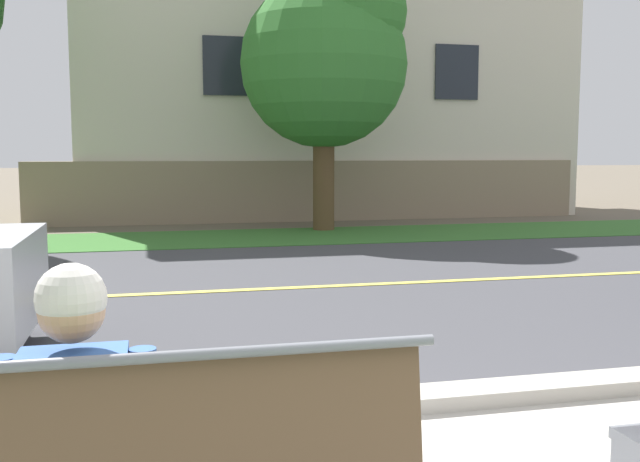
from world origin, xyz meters
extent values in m
plane|color=#665B4C|center=(0.00, 8.00, 0.00)|extent=(140.00, 140.00, 0.00)
cube|color=#ADA89E|center=(0.00, 2.35, 0.06)|extent=(44.00, 0.30, 0.11)
cube|color=#424247|center=(0.00, 6.50, 0.00)|extent=(52.00, 8.00, 0.01)
cube|color=#E0CC4C|center=(0.00, 6.50, 0.01)|extent=(48.00, 0.14, 0.01)
cube|color=#38702D|center=(0.00, 11.70, 0.01)|extent=(48.00, 2.80, 0.02)
cube|color=brown|center=(-1.46, 0.38, 0.71)|extent=(1.87, 0.12, 0.52)
cylinder|color=slate|center=(-1.46, 0.37, 0.99)|extent=(1.95, 0.04, 0.04)
cube|color=#33599E|center=(-1.63, 0.57, 0.71)|extent=(0.34, 0.20, 0.52)
cylinder|color=#33599E|center=(-1.84, 0.59, 0.73)|extent=(0.09, 0.09, 0.46)
cylinder|color=#33599E|center=(-1.41, 0.59, 0.73)|extent=(0.09, 0.09, 0.46)
sphere|color=tan|center=(-1.63, 0.58, 1.10)|extent=(0.21, 0.21, 0.21)
sphere|color=beige|center=(-1.63, 0.58, 1.14)|extent=(0.22, 0.22, 0.22)
cylinder|color=brown|center=(2.17, 12.68, 1.05)|extent=(0.44, 0.44, 2.10)
sphere|color=#33752D|center=(2.17, 12.68, 3.37)|extent=(3.37, 3.37, 3.37)
sphere|color=#33752D|center=(2.59, 12.43, 4.38)|extent=(2.36, 2.36, 2.36)
cube|color=gray|center=(2.53, 14.78, 0.70)|extent=(13.00, 0.36, 1.40)
cube|color=beige|center=(3.22, 17.98, 3.19)|extent=(12.22, 6.40, 6.38)
cube|color=#232833|center=(0.47, 14.75, 3.51)|extent=(1.10, 0.06, 1.30)
cube|color=#232833|center=(5.96, 14.75, 3.51)|extent=(1.10, 0.06, 1.30)
camera|label=1|loc=(-1.39, -1.81, 1.60)|focal=40.94mm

